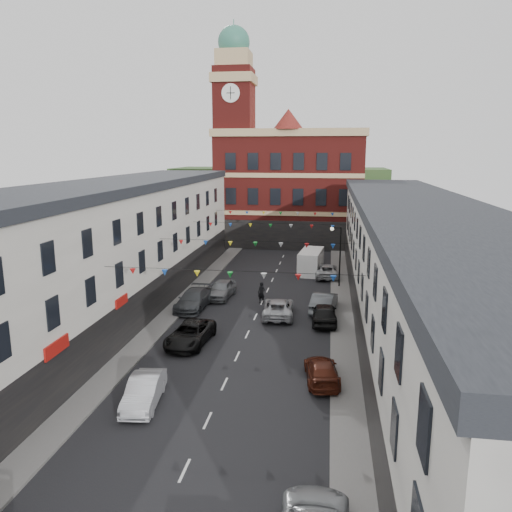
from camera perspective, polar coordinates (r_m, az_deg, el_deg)
The scene contains 20 objects.
ground at distance 36.75m, azimuth -1.01°, elevation -8.96°, with size 160.00×160.00×0.00m, color black.
pavement_left at distance 40.18m, azimuth -10.36°, elevation -7.20°, with size 1.80×64.00×0.15m, color #605E5B.
pavement_right at distance 38.18m, azimuth 9.87°, elevation -8.21°, with size 1.80×64.00×0.15m, color #605E5B.
terrace_left at distance 39.76m, azimuth -17.79°, elevation 0.10°, with size 8.40×56.00×10.70m.
terrace_right at distance 36.35m, azimuth 17.89°, elevation -1.78°, with size 8.40×56.00×9.70m.
civic_building at distance 72.22m, azimuth 3.95°, elevation 7.91°, with size 20.60×13.30×18.50m.
clock_tower at distance 70.16m, azimuth -2.45°, elevation 13.37°, with size 5.60×5.60×30.00m.
distant_hill at distance 96.71m, azimuth 2.69°, elevation 7.05°, with size 40.00×14.00×10.00m, color #2B4F25.
street_lamp at distance 48.76m, azimuth 9.32°, elevation 0.87°, with size 1.10×0.36×6.00m.
car_left_b at distance 27.71m, azimuth -12.69°, elevation -14.85°, with size 1.56×4.47×1.47m, color silver.
car_left_c at distance 35.10m, azimuth -7.53°, elevation -8.81°, with size 2.42×5.24×1.46m, color black.
car_left_d at distance 42.59m, azimuth -7.17°, elevation -4.98°, with size 2.23×5.47×1.59m, color #404448.
car_left_e at distance 45.47m, azimuth -3.97°, elevation -3.81°, with size 1.90×4.73×1.61m, color gray.
car_right_c at distance 29.77m, azimuth 7.52°, elevation -12.88°, with size 1.83×4.50×1.31m, color #4E1C0F.
car_right_d at distance 39.12m, azimuth 7.81°, elevation -6.51°, with size 1.90×4.73×1.61m, color black.
car_right_e at distance 41.92m, azimuth 7.77°, elevation -5.23°, with size 1.74×5.00×1.65m, color #53575B.
car_right_f at distance 53.26m, azimuth 8.03°, elevation -1.66°, with size 2.38×5.17×1.44m, color #B2B4B7.
moving_car at distance 40.47m, azimuth 2.56°, elevation -5.91°, with size 2.39×5.18×1.44m, color #B5B8BD.
white_van at distance 54.97m, azimuth 6.29°, elevation -0.64°, with size 2.16×5.61×2.48m, color white.
pedestrian at distance 43.69m, azimuth 0.63°, elevation -4.24°, with size 0.69×0.45×1.90m, color black.
Camera 1 is at (5.68, -33.88, 13.05)m, focal length 35.00 mm.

